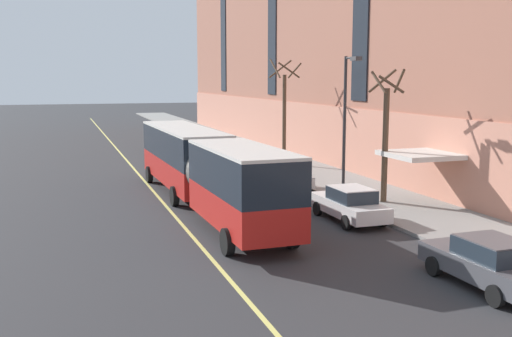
% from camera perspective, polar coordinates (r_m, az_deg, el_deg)
% --- Properties ---
extents(ground_plane, '(260.00, 260.00, 0.00)m').
position_cam_1_polar(ground_plane, '(27.96, -4.19, -4.51)').
color(ground_plane, '#303033').
extents(sidewalk, '(5.09, 160.00, 0.15)m').
position_cam_1_polar(sidewalk, '(34.05, 9.98, -2.13)').
color(sidewalk, gray).
rests_on(sidewalk, ground).
extents(city_bus, '(3.28, 19.75, 3.65)m').
position_cam_1_polar(city_bus, '(29.44, -5.11, 0.33)').
color(city_bus, red).
rests_on(city_bus, ground).
extents(parked_car_champagne_0, '(1.97, 4.31, 1.56)m').
position_cam_1_polar(parked_car_champagne_0, '(41.75, -1.22, 0.95)').
color(parked_car_champagne_0, '#BCAD89').
rests_on(parked_car_champagne_0, ground).
extents(parked_car_darkgray_1, '(2.06, 4.62, 1.56)m').
position_cam_1_polar(parked_car_darkgray_1, '(19.69, 21.29, -8.36)').
color(parked_car_darkgray_1, '#4C4C51').
rests_on(parked_car_darkgray_1, ground).
extents(parked_car_white_2, '(1.96, 4.68, 1.56)m').
position_cam_1_polar(parked_car_white_2, '(27.02, 8.89, -3.36)').
color(parked_car_white_2, silver).
rests_on(parked_car_white_2, ground).
extents(parked_car_black_3, '(1.98, 4.81, 1.56)m').
position_cam_1_polar(parked_car_black_3, '(54.50, -5.38, 2.71)').
color(parked_car_black_3, black).
rests_on(parked_car_black_3, ground).
extents(parked_car_white_4, '(2.14, 4.29, 1.56)m').
position_cam_1_polar(parked_car_white_4, '(34.34, 2.78, -0.72)').
color(parked_car_white_4, silver).
rests_on(parked_car_white_4, ground).
extents(parked_car_silver_5, '(1.99, 4.76, 1.56)m').
position_cam_1_polar(parked_car_silver_5, '(47.88, -3.59, 1.92)').
color(parked_car_silver_5, '#B7B7BC').
rests_on(parked_car_silver_5, ground).
extents(street_tree_mid_block, '(1.64, 1.68, 6.65)m').
position_cam_1_polar(street_tree_mid_block, '(30.54, 12.25, 3.22)').
color(street_tree_mid_block, brown).
rests_on(street_tree_mid_block, sidewalk).
extents(street_tree_far_uptown, '(1.93, 1.89, 7.56)m').
position_cam_1_polar(street_tree_far_uptown, '(43.21, 2.71, 5.59)').
color(street_tree_far_uptown, brown).
rests_on(street_tree_far_uptown, sidewalk).
extents(street_lamp, '(0.36, 1.48, 7.28)m').
position_cam_1_polar(street_lamp, '(30.98, 8.64, 5.26)').
color(street_lamp, '#2D2D30').
rests_on(street_lamp, sidewalk).
extents(fire_hydrant, '(0.42, 0.24, 0.72)m').
position_cam_1_polar(fire_hydrant, '(29.69, 10.04, -2.88)').
color(fire_hydrant, red).
rests_on(fire_hydrant, sidewalk).
extents(lane_centerline, '(0.16, 140.00, 0.01)m').
position_cam_1_polar(lane_centerline, '(30.50, -8.62, -3.48)').
color(lane_centerline, '#E0D66B').
rests_on(lane_centerline, ground).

